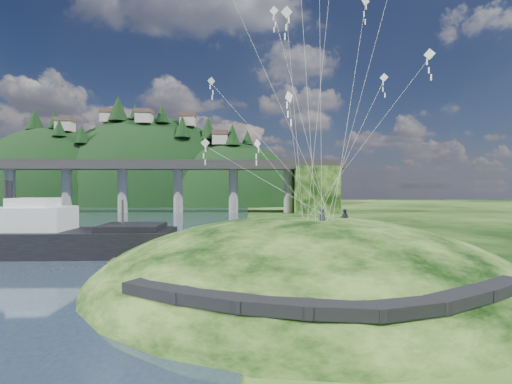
{
  "coord_description": "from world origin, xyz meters",
  "views": [
    {
      "loc": [
        3.31,
        -26.31,
        7.56
      ],
      "look_at": [
        4.0,
        6.0,
        7.0
      ],
      "focal_mm": 24.0,
      "sensor_mm": 36.0,
      "label": 1
    }
  ],
  "objects": [
    {
      "name": "kite_flyers",
      "position": [
        10.23,
        1.07,
        5.74
      ],
      "size": [
        3.29,
        3.14,
        1.89
      ],
      "color": "#292A37",
      "rests_on": "ground"
    },
    {
      "name": "work_barge",
      "position": [
        -17.25,
        11.21,
        2.05
      ],
      "size": [
        23.39,
        6.5,
        8.17
      ],
      "color": "black",
      "rests_on": "ground"
    },
    {
      "name": "grass_hill",
      "position": [
        8.0,
        2.0,
        -1.5
      ],
      "size": [
        36.0,
        32.0,
        13.0
      ],
      "color": "black",
      "rests_on": "ground"
    },
    {
      "name": "ground",
      "position": [
        0.0,
        0.0,
        0.0
      ],
      "size": [
        320.0,
        320.0,
        0.0
      ],
      "primitive_type": "plane",
      "color": "black",
      "rests_on": "ground"
    },
    {
      "name": "wooden_dock",
      "position": [
        -2.15,
        6.46,
        0.47
      ],
      "size": [
        15.21,
        4.14,
        1.07
      ],
      "color": "#3E2A19",
      "rests_on": "ground"
    },
    {
      "name": "far_ridge",
      "position": [
        -43.58,
        122.17,
        -7.44
      ],
      "size": [
        153.0,
        70.0,
        94.5
      ],
      "color": "black",
      "rests_on": "ground"
    },
    {
      "name": "bridge",
      "position": [
        -26.46,
        70.07,
        9.7
      ],
      "size": [
        160.0,
        11.0,
        15.0
      ],
      "color": "#2D2B2B",
      "rests_on": "ground"
    },
    {
      "name": "kite_swarm",
      "position": [
        7.1,
        1.41,
        19.3
      ],
      "size": [
        17.95,
        12.78,
        16.93
      ],
      "color": "white",
      "rests_on": "ground"
    },
    {
      "name": "footpath",
      "position": [
        7.46,
        -9.74,
        2.08
      ],
      "size": [
        22.29,
        5.84,
        0.83
      ],
      "color": "black",
      "rests_on": "ground"
    }
  ]
}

